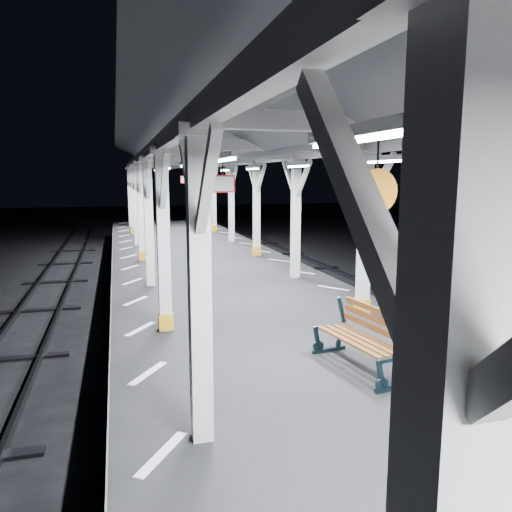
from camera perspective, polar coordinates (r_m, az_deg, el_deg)
name	(u,v)px	position (r m, az deg, el deg)	size (l,w,h in m)	color
ground	(306,416)	(8.45, 5.70, -17.77)	(120.00, 120.00, 0.00)	black
platform	(306,387)	(8.24, 5.76, -14.67)	(6.00, 50.00, 1.00)	black
hazard_stripes_left	(148,373)	(7.56, -12.22, -12.95)	(1.00, 48.00, 0.01)	silver
hazard_stripes_right	(441,343)	(9.19, 20.37, -9.29)	(1.00, 48.00, 0.01)	silver
canopy	(311,125)	(7.57, 6.30, 14.67)	(5.40, 49.00, 4.65)	silver
bench_mid	(365,337)	(7.59, 12.30, -8.99)	(0.85, 1.74, 0.91)	black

